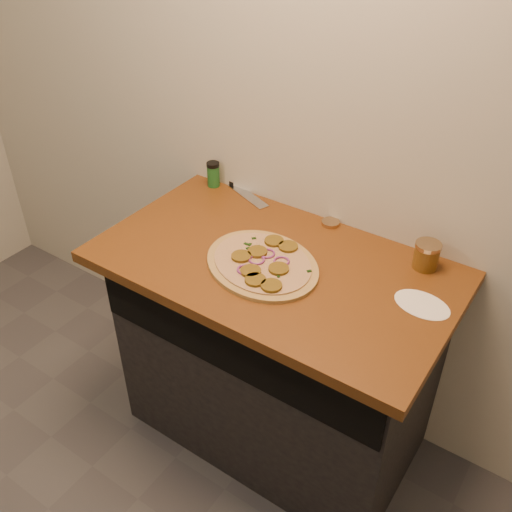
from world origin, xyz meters
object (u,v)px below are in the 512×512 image
Objects in this scene: chefs_knife at (236,186)px; spice_shaker at (213,174)px; pizza at (262,263)px; salsa_jar at (426,255)px.

chefs_knife is 0.10m from spice_shaker.
pizza is 1.60× the size of chefs_knife.
chefs_knife is 3.19× the size of spice_shaker.
spice_shaker is (-0.08, -0.04, 0.05)m from chefs_knife.
chefs_knife is 0.83m from salsa_jar.
salsa_jar is 0.91m from spice_shaker.
pizza is 0.58m from spice_shaker.
chefs_knife is at bearing 24.02° from spice_shaker.
salsa_jar is at bearing -3.06° from spice_shaker.
spice_shaker reaches higher than salsa_jar.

